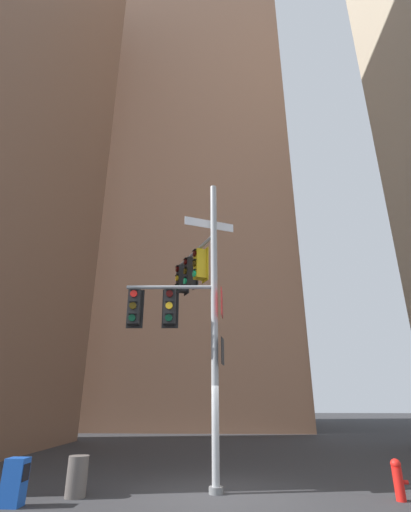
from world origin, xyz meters
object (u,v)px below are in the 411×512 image
at_px(signal_pole_assembly, 189,295).
at_px(trash_bin, 77,476).
at_px(fire_hydrant, 398,479).
at_px(newspaper_box, 15,482).

height_order(signal_pole_assembly, trash_bin, signal_pole_assembly).
xyz_separation_m(signal_pole_assembly, trash_bin, (-2.50, -1.21, -4.75)).
relative_size(signal_pole_assembly, trash_bin, 9.84).
bearing_deg(signal_pole_assembly, fire_hydrant, -12.48).
bearing_deg(trash_bin, newspaper_box, -139.49).
bearing_deg(fire_hydrant, signal_pole_assembly, 167.52).
xyz_separation_m(newspaper_box, trash_bin, (1.05, 0.90, -0.03)).
xyz_separation_m(signal_pole_assembly, fire_hydrant, (5.03, -1.11, -4.74)).
bearing_deg(newspaper_box, trash_bin, 40.51).
relative_size(signal_pole_assembly, newspaper_box, 9.18).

